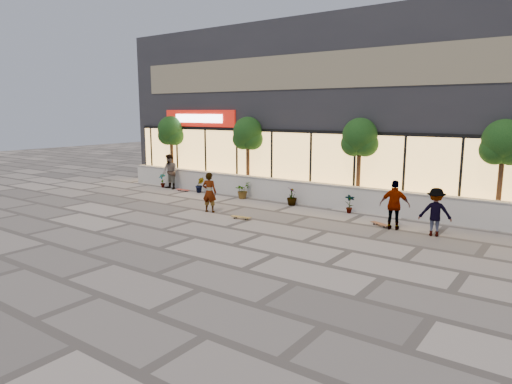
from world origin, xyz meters
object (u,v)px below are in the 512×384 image
Objects in this scene: skater_right_near at (395,205)px; skateboard_right_near at (380,224)px; skateboard_center at (241,217)px; skater_left at (170,172)px; tree_west at (171,132)px; skateboard_left at (183,190)px; skater_right_far at (435,212)px; tree_east at (503,145)px; tree_midwest at (248,135)px; tree_mideast at (360,140)px; skater_center at (209,192)px.

skateboard_right_near is at bearing -30.93° from skater_right_near.
skateboard_center is 1.02× the size of skateboard_right_near.
skateboard_right_near is at bearing 2.88° from skater_left.
skateboard_left is at bearing -33.08° from tree_west.
tree_east is at bearing -133.90° from skater_right_far.
tree_west is 4.63× the size of skateboard_right_near.
tree_midwest is at bearing -31.55° from skater_right_far.
skater_right_near is 2.11× the size of skateboard_right_near.
skater_right_near is at bearing -11.19° from tree_west.
tree_east is 2.06× the size of skater_left.
tree_west reaches higher than skater_right_far.
skateboard_right_near is at bearing -51.91° from tree_mideast.
tree_east reaches higher than skateboard_right_near.
tree_midwest reaches higher than skateboard_left.
skater_left is at bearing -47.74° from tree_west.
skateboard_center is (1.86, -0.26, -0.76)m from skater_center.
tree_mideast reaches higher than skater_left.
tree_mideast is (6.00, 0.00, 0.00)m from tree_midwest.
tree_east is 5.21m from skateboard_right_near.
tree_midwest reaches higher than skater_right_near.
tree_west is 4.56× the size of skateboard_center.
skateboard_center is at bearing 154.57° from skater_center.
skateboard_right_near is at bearing -7.76° from skateboard_left.
skateboard_right_near is (8.04, -2.60, -2.90)m from tree_midwest.
skater_center is 1.96× the size of skateboard_center.
skater_right_far is (1.41, -0.02, -0.07)m from skater_right_near.
tree_mideast is at bearing 180.00° from tree_east.
tree_midwest is 4.57m from skateboard_left.
skater_center is 7.47m from skater_right_near.
skater_center is 2.10× the size of skateboard_left.
tree_midwest is 8.94m from skateboard_right_near.
skater_left reaches higher than skater_center.
skater_center reaches higher than skateboard_left.
skater_right_far is 2.06× the size of skateboard_left.
skateboard_center is at bearing -15.75° from skater_left.
skater_right_near is at bearing -8.39° from skateboard_left.
skater_right_far is at bearing 166.64° from skater_right_near.
tree_west reaches higher than skater_center.
tree_mideast is at bearing 0.00° from tree_midwest.
tree_east is at bearing 0.00° from tree_west.
tree_mideast is 10.52m from skater_left.
tree_east is at bearing 3.68° from skateboard_left.
tree_mideast is at bearing 153.20° from skateboard_right_near.
tree_east is at bearing -148.52° from skater_right_near.
skater_center is at bearing -5.02° from skater_right_far.
skater_right_far is (10.00, -2.81, -2.16)m from tree_midwest.
tree_west is at bearing -50.75° from skater_center.
tree_west is at bearing 180.00° from tree_midwest.
tree_mideast is 4.63× the size of skateboard_right_near.
tree_east is at bearing -173.76° from skater_center.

